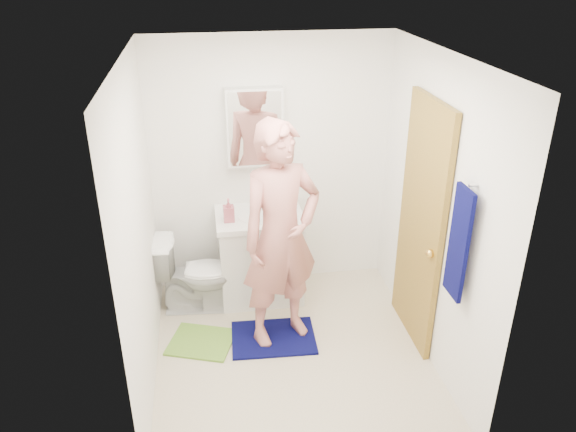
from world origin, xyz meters
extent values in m
cube|color=beige|center=(0.00, 0.00, -0.01)|extent=(2.20, 2.40, 0.02)
cube|color=white|center=(0.00, 0.00, 2.41)|extent=(2.20, 2.40, 0.02)
cube|color=white|center=(0.00, 1.21, 1.20)|extent=(2.20, 0.02, 2.40)
cube|color=white|center=(0.00, -1.21, 1.20)|extent=(2.20, 0.02, 2.40)
cube|color=white|center=(-1.11, 0.00, 1.20)|extent=(0.02, 2.40, 2.40)
cube|color=white|center=(1.11, 0.00, 1.20)|extent=(0.02, 2.40, 2.40)
cube|color=white|center=(-0.15, 0.91, 0.40)|extent=(0.75, 0.55, 0.80)
cube|color=white|center=(-0.15, 0.91, 0.83)|extent=(0.79, 0.59, 0.05)
cylinder|color=white|center=(-0.15, 0.91, 0.84)|extent=(0.40, 0.40, 0.03)
cylinder|color=silver|center=(-0.15, 1.09, 0.91)|extent=(0.03, 0.03, 0.12)
cube|color=white|center=(-0.15, 1.14, 1.60)|extent=(0.50, 0.12, 0.70)
cube|color=white|center=(-0.15, 1.08, 1.60)|extent=(0.46, 0.01, 0.66)
cube|color=#A7812E|center=(1.07, 0.15, 1.02)|extent=(0.05, 0.80, 2.05)
sphere|color=gold|center=(1.03, -0.17, 0.95)|extent=(0.07, 0.07, 0.07)
cube|color=#070843|center=(1.03, -0.57, 1.25)|extent=(0.03, 0.24, 0.80)
cylinder|color=silver|center=(1.07, -0.57, 1.67)|extent=(0.06, 0.02, 0.02)
imported|color=white|center=(-0.75, 0.79, 0.36)|extent=(0.74, 0.46, 0.72)
cube|color=#070843|center=(-0.13, 0.21, 0.01)|extent=(0.73, 0.54, 0.02)
cube|color=#6EA236|center=(-0.74, 0.25, 0.01)|extent=(0.63, 0.58, 0.02)
imported|color=#B65564|center=(-0.43, 0.83, 0.95)|extent=(0.10, 0.10, 0.21)
imported|color=#7F408E|center=(0.15, 0.98, 0.89)|extent=(0.13, 0.13, 0.09)
imported|color=#BD726A|center=(-0.05, 0.25, 0.97)|extent=(0.81, 0.67, 1.89)
camera|label=1|loc=(-0.61, -3.64, 3.04)|focal=35.00mm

